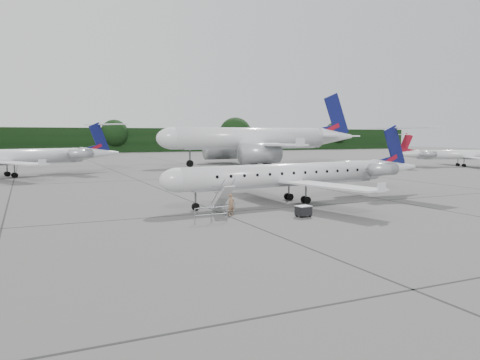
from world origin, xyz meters
name	(u,v)px	position (x,y,z in m)	size (l,w,h in m)	color
ground	(310,215)	(0.00, 0.00, 0.00)	(320.00, 320.00, 0.00)	#5C5C5A
treeline	(87,140)	(0.00, 130.00, 4.00)	(260.00, 4.00, 8.00)	black
main_regional_jet	(289,164)	(1.84, 6.16, 3.24)	(25.30, 18.21, 6.49)	silver
airstair	(223,199)	(-5.18, 3.44, 1.02)	(0.85, 2.08, 2.03)	silver
passenger	(231,205)	(-5.06, 2.25, 0.77)	(0.56, 0.37, 1.54)	#8A654B
safety_railing	(211,215)	(-7.36, 0.16, 0.50)	(2.20, 0.08, 1.00)	gray
baggage_cart	(303,211)	(-0.78, -0.31, 0.41)	(0.95, 0.77, 0.82)	black
bg_narrowbody	(251,128)	(20.50, 51.49, 6.98)	(38.87, 27.99, 13.95)	silver
bg_regional_left	(2,149)	(-20.83, 41.91, 3.72)	(28.38, 20.43, 7.44)	silver
bg_regional_right	(466,150)	(53.91, 32.14, 2.94)	(22.39, 16.12, 5.87)	silver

